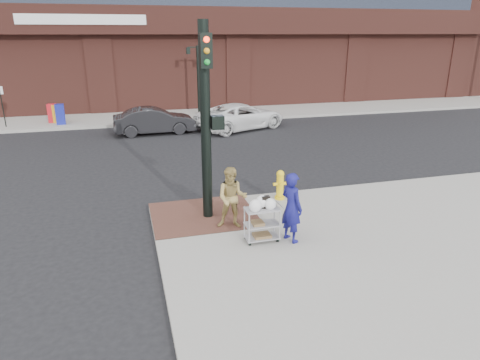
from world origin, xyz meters
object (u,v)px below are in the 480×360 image
object	(u,v)px
fire_hydrant	(280,184)
sedan_dark	(154,121)
minivan_white	(241,116)
utility_cart	(262,221)
woman_blue	(292,207)
pedestrian_tan	(232,198)
traffic_signal_pole	(207,118)
lamp_post	(198,72)

from	to	relation	value
fire_hydrant	sedan_dark	bearing A→B (deg)	105.04
minivan_white	fire_hydrant	bearing A→B (deg)	148.79
utility_cart	woman_blue	bearing A→B (deg)	-12.71
minivan_white	woman_blue	bearing A→B (deg)	147.62
pedestrian_tan	fire_hydrant	bearing A→B (deg)	57.22
pedestrian_tan	traffic_signal_pole	bearing A→B (deg)	136.16
lamp_post	woman_blue	size ratio (longest dim) A/B	2.37
utility_cart	fire_hydrant	world-z (taller)	utility_cart
lamp_post	woman_blue	xyz separation A→B (m)	(-0.88, -17.12, -1.62)
woman_blue	fire_hydrant	size ratio (longest dim) A/B	1.89
traffic_signal_pole	fire_hydrant	size ratio (longest dim) A/B	5.60
traffic_signal_pole	minivan_white	size ratio (longest dim) A/B	1.03
lamp_post	minivan_white	bearing A→B (deg)	-69.98
minivan_white	utility_cart	xyz separation A→B (m)	(-3.04, -12.86, -0.02)
lamp_post	sedan_dark	distance (m)	5.40
fire_hydrant	minivan_white	bearing A→B (deg)	80.82
woman_blue	minivan_white	size ratio (longest dim) A/B	0.35
traffic_signal_pole	pedestrian_tan	xyz separation A→B (m)	(0.44, -0.81, -1.89)
minivan_white	traffic_signal_pole	bearing A→B (deg)	138.32
pedestrian_tan	minivan_white	bearing A→B (deg)	91.29
woman_blue	sedan_dark	bearing A→B (deg)	-12.18
traffic_signal_pole	woman_blue	distance (m)	3.08
traffic_signal_pole	woman_blue	bearing A→B (deg)	-49.78
lamp_post	minivan_white	xyz separation A→B (m)	(1.50, -4.11, -1.94)
lamp_post	fire_hydrant	distance (m)	14.66
fire_hydrant	traffic_signal_pole	bearing A→B (deg)	-162.77
woman_blue	fire_hydrant	distance (m)	2.72
minivan_white	fire_hydrant	xyz separation A→B (m)	(-1.68, -10.41, -0.07)
lamp_post	pedestrian_tan	world-z (taller)	lamp_post
traffic_signal_pole	utility_cart	distance (m)	2.94
traffic_signal_pole	pedestrian_tan	distance (m)	2.10
lamp_post	pedestrian_tan	size ratio (longest dim) A/B	2.53
traffic_signal_pole	lamp_post	bearing A→B (deg)	80.76
fire_hydrant	woman_blue	bearing A→B (deg)	-104.92
woman_blue	fire_hydrant	world-z (taller)	woman_blue
minivan_white	utility_cart	distance (m)	13.22
lamp_post	traffic_signal_pole	distance (m)	15.43
lamp_post	traffic_signal_pole	xyz separation A→B (m)	(-2.48, -15.23, 0.21)
pedestrian_tan	lamp_post	bearing A→B (deg)	100.54
traffic_signal_pole	sedan_dark	world-z (taller)	traffic_signal_pole
sedan_dark	utility_cart	xyz separation A→B (m)	(1.45, -12.92, -0.01)
sedan_dark	minivan_white	bearing A→B (deg)	-92.55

